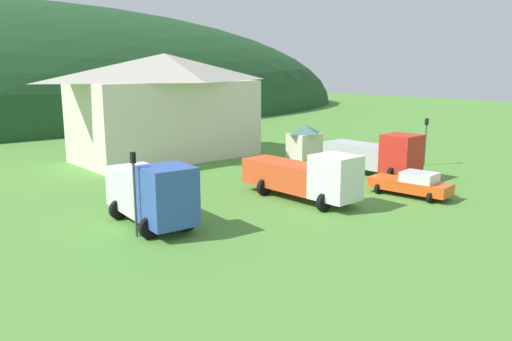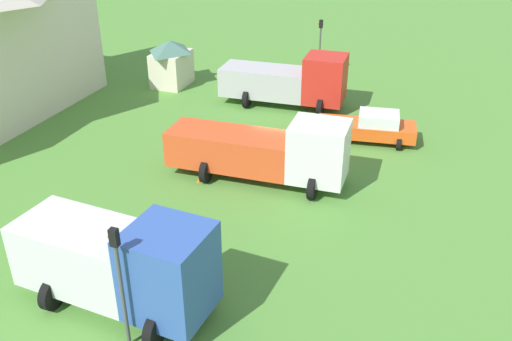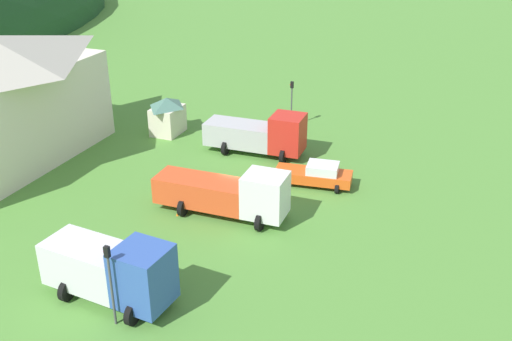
{
  "view_description": "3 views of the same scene",
  "coord_description": "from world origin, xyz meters",
  "px_view_note": "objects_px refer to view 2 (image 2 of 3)",
  "views": [
    {
      "loc": [
        -24.84,
        -21.33,
        8.35
      ],
      "look_at": [
        -4.31,
        2.38,
        1.88
      ],
      "focal_mm": 35.68,
      "sensor_mm": 36.0,
      "label": 1
    },
    {
      "loc": [
        -24.08,
        -6.94,
        12.73
      ],
      "look_at": [
        -4.56,
        -0.14,
        1.77
      ],
      "focal_mm": 38.87,
      "sensor_mm": 36.0,
      "label": 2
    },
    {
      "loc": [
        -31.47,
        -13.4,
        18.35
      ],
      "look_at": [
        0.08,
        -0.78,
        2.29
      ],
      "focal_mm": 41.43,
      "sensor_mm": 36.0,
      "label": 3
    }
  ],
  "objects_px": {
    "box_truck_blue": "(121,262)",
    "traffic_light_east": "(320,42)",
    "play_shed_cream": "(171,62)",
    "service_pickup_orange": "(369,127)",
    "heavy_rig_white": "(268,150)",
    "traffic_light_west": "(120,277)",
    "traffic_cone_near_pickup": "(199,182)",
    "crane_truck_red": "(291,80)"
  },
  "relations": [
    {
      "from": "box_truck_blue",
      "to": "traffic_light_east",
      "type": "bearing_deg",
      "value": 94.22
    },
    {
      "from": "play_shed_cream",
      "to": "service_pickup_orange",
      "type": "height_order",
      "value": "play_shed_cream"
    },
    {
      "from": "heavy_rig_white",
      "to": "traffic_light_west",
      "type": "relative_size",
      "value": 1.99
    },
    {
      "from": "box_truck_blue",
      "to": "traffic_cone_near_pickup",
      "type": "bearing_deg",
      "value": 103.33
    },
    {
      "from": "service_pickup_orange",
      "to": "traffic_light_east",
      "type": "height_order",
      "value": "traffic_light_east"
    },
    {
      "from": "heavy_rig_white",
      "to": "crane_truck_red",
      "type": "height_order",
      "value": "crane_truck_red"
    },
    {
      "from": "play_shed_cream",
      "to": "traffic_cone_near_pickup",
      "type": "relative_size",
      "value": 6.42
    },
    {
      "from": "box_truck_blue",
      "to": "traffic_light_east",
      "type": "relative_size",
      "value": 1.73
    },
    {
      "from": "crane_truck_red",
      "to": "traffic_cone_near_pickup",
      "type": "bearing_deg",
      "value": -99.01
    },
    {
      "from": "traffic_light_west",
      "to": "traffic_cone_near_pickup",
      "type": "height_order",
      "value": "traffic_light_west"
    },
    {
      "from": "crane_truck_red",
      "to": "service_pickup_orange",
      "type": "distance_m",
      "value": 6.61
    },
    {
      "from": "play_shed_cream",
      "to": "traffic_light_east",
      "type": "height_order",
      "value": "traffic_light_east"
    },
    {
      "from": "traffic_light_west",
      "to": "heavy_rig_white",
      "type": "bearing_deg",
      "value": -3.87
    },
    {
      "from": "play_shed_cream",
      "to": "traffic_light_west",
      "type": "relative_size",
      "value": 0.73
    },
    {
      "from": "service_pickup_orange",
      "to": "play_shed_cream",
      "type": "bearing_deg",
      "value": 154.01
    },
    {
      "from": "play_shed_cream",
      "to": "heavy_rig_white",
      "type": "bearing_deg",
      "value": -136.02
    },
    {
      "from": "crane_truck_red",
      "to": "traffic_light_west",
      "type": "bearing_deg",
      "value": -89.54
    },
    {
      "from": "traffic_light_east",
      "to": "service_pickup_orange",
      "type": "bearing_deg",
      "value": -152.88
    },
    {
      "from": "traffic_light_west",
      "to": "traffic_light_east",
      "type": "distance_m",
      "value": 27.51
    },
    {
      "from": "heavy_rig_white",
      "to": "traffic_cone_near_pickup",
      "type": "height_order",
      "value": "heavy_rig_white"
    },
    {
      "from": "play_shed_cream",
      "to": "heavy_rig_white",
      "type": "relative_size",
      "value": 0.37
    },
    {
      "from": "traffic_light_west",
      "to": "service_pickup_orange",
      "type": "bearing_deg",
      "value": -14.61
    },
    {
      "from": "crane_truck_red",
      "to": "service_pickup_orange",
      "type": "xyz_separation_m",
      "value": [
        -3.67,
        -5.43,
        -0.83
      ]
    },
    {
      "from": "traffic_light_east",
      "to": "crane_truck_red",
      "type": "bearing_deg",
      "value": 177.83
    },
    {
      "from": "box_truck_blue",
      "to": "traffic_light_west",
      "type": "bearing_deg",
      "value": -52.07
    },
    {
      "from": "heavy_rig_white",
      "to": "traffic_light_east",
      "type": "relative_size",
      "value": 2.12
    },
    {
      "from": "box_truck_blue",
      "to": "heavy_rig_white",
      "type": "relative_size",
      "value": 0.82
    },
    {
      "from": "crane_truck_red",
      "to": "service_pickup_orange",
      "type": "height_order",
      "value": "crane_truck_red"
    },
    {
      "from": "service_pickup_orange",
      "to": "traffic_light_east",
      "type": "relative_size",
      "value": 1.36
    },
    {
      "from": "box_truck_blue",
      "to": "traffic_cone_near_pickup",
      "type": "relative_size",
      "value": 14.28
    },
    {
      "from": "play_shed_cream",
      "to": "service_pickup_orange",
      "type": "bearing_deg",
      "value": -108.64
    },
    {
      "from": "play_shed_cream",
      "to": "traffic_cone_near_pickup",
      "type": "xyz_separation_m",
      "value": [
        -12.07,
        -7.45,
        -1.6
      ]
    },
    {
      "from": "play_shed_cream",
      "to": "box_truck_blue",
      "type": "xyz_separation_m",
      "value": [
        -20.67,
        -8.72,
        0.22
      ]
    },
    {
      "from": "play_shed_cream",
      "to": "box_truck_blue",
      "type": "relative_size",
      "value": 0.45
    },
    {
      "from": "crane_truck_red",
      "to": "traffic_cone_near_pickup",
      "type": "height_order",
      "value": "crane_truck_red"
    },
    {
      "from": "play_shed_cream",
      "to": "box_truck_blue",
      "type": "distance_m",
      "value": 22.44
    },
    {
      "from": "service_pickup_orange",
      "to": "traffic_light_west",
      "type": "bearing_deg",
      "value": -111.96
    },
    {
      "from": "box_truck_blue",
      "to": "traffic_light_east",
      "type": "distance_m",
      "value": 26.01
    },
    {
      "from": "traffic_light_east",
      "to": "traffic_cone_near_pickup",
      "type": "xyz_separation_m",
      "value": [
        -17.39,
        1.59,
        -2.47
      ]
    },
    {
      "from": "heavy_rig_white",
      "to": "service_pickup_orange",
      "type": "distance_m",
      "value": 7.17
    },
    {
      "from": "play_shed_cream",
      "to": "crane_truck_red",
      "type": "distance_m",
      "value": 8.87
    },
    {
      "from": "heavy_rig_white",
      "to": "traffic_light_west",
      "type": "bearing_deg",
      "value": -95.19
    }
  ]
}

